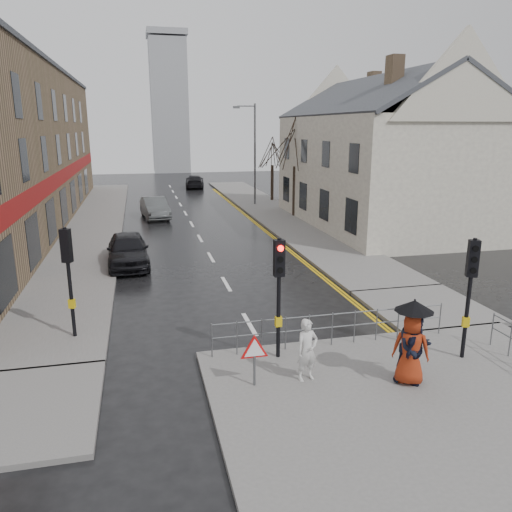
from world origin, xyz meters
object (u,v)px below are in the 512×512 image
pedestrian_d (415,350)px  car_parked (128,250)px  pedestrian_a (307,350)px  car_mid (155,208)px  pedestrian_with_umbrella (412,340)px  pedestrian_b (413,347)px

pedestrian_d → car_parked: size_ratio=0.39×
pedestrian_a → pedestrian_d: 2.66m
pedestrian_a → car_mid: 25.27m
pedestrian_with_umbrella → pedestrian_a: bearing=163.2°
car_parked → car_mid: (1.70, 12.59, -0.04)m
pedestrian_d → car_parked: 15.06m
pedestrian_with_umbrella → pedestrian_d: size_ratio=1.23×
car_parked → car_mid: 12.71m
pedestrian_a → pedestrian_d: (2.55, -0.75, 0.08)m
pedestrian_b → car_mid: pedestrian_b is taller
pedestrian_d → pedestrian_with_umbrella: bearing=130.1°
pedestrian_b → car_mid: (-5.38, 25.82, -0.34)m
car_parked → pedestrian_with_umbrella: bearing=-64.5°
pedestrian_b → pedestrian_with_umbrella: 0.23m
pedestrian_d → car_parked: (-7.10, 13.27, -0.25)m
pedestrian_a → car_mid: size_ratio=0.36×
pedestrian_b → pedestrian_d: size_ratio=1.06×
pedestrian_b → car_parked: pedestrian_b is taller
pedestrian_a → pedestrian_with_umbrella: pedestrian_with_umbrella is taller
car_mid → pedestrian_with_umbrella: bearing=-85.6°
pedestrian_d → car_mid: bearing=60.0°
pedestrian_a → pedestrian_b: size_ratio=0.86×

